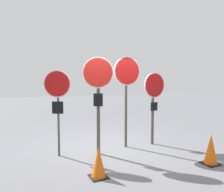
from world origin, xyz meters
TOP-DOWN VIEW (x-y plane):
  - ground_plane at (0.00, 0.00)m, footprint 40.00×40.00m
  - stop_sign_0 at (-1.36, -0.05)m, footprint 0.62×0.34m
  - stop_sign_1 at (-0.40, -0.34)m, footprint 0.74×0.34m
  - stop_sign_2 at (0.55, -0.11)m, footprint 0.80×0.14m
  - stop_sign_3 at (1.41, -0.21)m, footprint 0.74×0.17m
  - traffic_cone_0 at (-0.88, -1.58)m, footprint 0.35×0.35m
  - traffic_cone_1 at (1.69, -2.03)m, footprint 0.36×0.36m

SIDE VIEW (x-z plane):
  - ground_plane at x=0.00m, z-range 0.00..0.00m
  - traffic_cone_0 at x=-0.88m, z-range 0.00..0.61m
  - traffic_cone_1 at x=1.69m, z-range 0.00..0.70m
  - stop_sign_3 at x=1.41m, z-range 0.41..2.55m
  - stop_sign_0 at x=-1.36m, z-range 0.53..2.70m
  - stop_sign_1 at x=-0.40m, z-range 0.48..2.98m
  - stop_sign_2 at x=0.55m, z-range 0.59..3.15m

